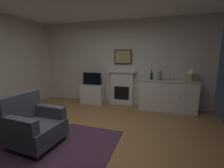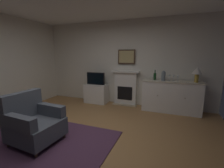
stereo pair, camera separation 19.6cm
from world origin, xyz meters
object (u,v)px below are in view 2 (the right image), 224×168
(wine_glass_center, at_px, (174,76))
(tv_cabinet, at_px, (96,93))
(fireplace_unit, at_px, (126,88))
(framed_picture, at_px, (126,57))
(armchair, at_px, (34,122))
(wine_bottle, at_px, (155,76))
(wine_glass_left, at_px, (169,76))
(tv_set, at_px, (96,79))
(wine_glass_right, at_px, (178,77))
(vase_decorative, at_px, (163,76))
(sideboard_cabinet, at_px, (171,96))
(table_lamp, at_px, (197,72))

(wine_glass_center, bearing_deg, tv_cabinet, -179.72)
(fireplace_unit, height_order, framed_picture, framed_picture)
(fireplace_unit, bearing_deg, armchair, -109.03)
(wine_bottle, bearing_deg, wine_glass_left, 3.99)
(tv_set, bearing_deg, tv_cabinet, 90.00)
(wine_glass_right, relative_size, vase_decorative, 0.59)
(sideboard_cabinet, bearing_deg, tv_cabinet, 179.63)
(fireplace_unit, relative_size, framed_picture, 2.00)
(table_lamp, bearing_deg, framed_picture, 173.54)
(framed_picture, height_order, wine_glass_left, framed_picture)
(vase_decorative, height_order, armchair, vase_decorative)
(table_lamp, height_order, wine_glass_left, table_lamp)
(wine_glass_right, height_order, tv_cabinet, wine_glass_right)
(fireplace_unit, xyz_separation_m, wine_glass_center, (1.41, -0.15, 0.46))
(framed_picture, bearing_deg, sideboard_cabinet, -9.18)
(wine_bottle, xyz_separation_m, vase_decorative, (0.23, -0.04, 0.03))
(wine_glass_left, bearing_deg, framed_picture, 171.13)
(fireplace_unit, distance_m, framed_picture, 0.98)
(wine_bottle, bearing_deg, vase_decorative, -10.40)
(sideboard_cabinet, distance_m, wine_bottle, 0.72)
(fireplace_unit, relative_size, sideboard_cabinet, 0.70)
(tv_set, bearing_deg, armchair, -89.38)
(tv_set, xyz_separation_m, armchair, (0.03, -2.56, -0.44))
(sideboard_cabinet, relative_size, table_lamp, 3.96)
(wine_bottle, relative_size, wine_glass_center, 1.76)
(fireplace_unit, distance_m, armchair, 2.91)
(fireplace_unit, height_order, wine_glass_right, fireplace_unit)
(wine_bottle, height_order, tv_cabinet, wine_bottle)
(fireplace_unit, bearing_deg, table_lamp, -5.15)
(vase_decorative, height_order, tv_set, vase_decorative)
(tv_cabinet, bearing_deg, wine_bottle, -0.68)
(wine_glass_left, height_order, wine_glass_right, same)
(framed_picture, distance_m, table_lamp, 2.01)
(tv_cabinet, bearing_deg, tv_set, -90.00)
(wine_glass_left, relative_size, wine_glass_center, 1.00)
(table_lamp, bearing_deg, tv_cabinet, 179.71)
(fireplace_unit, xyz_separation_m, framed_picture, (0.00, 0.05, 0.98))
(wine_bottle, relative_size, armchair, 0.32)
(sideboard_cabinet, bearing_deg, table_lamp, 0.00)
(tv_cabinet, distance_m, tv_set, 0.51)
(framed_picture, xyz_separation_m, wine_glass_right, (1.52, -0.23, -0.52))
(wine_bottle, distance_m, armchair, 3.22)
(framed_picture, xyz_separation_m, table_lamp, (1.97, -0.22, -0.37))
(sideboard_cabinet, bearing_deg, wine_bottle, -179.11)
(fireplace_unit, distance_m, table_lamp, 2.07)
(framed_picture, distance_m, tv_set, 1.23)
(fireplace_unit, height_order, tv_set, fireplace_unit)
(sideboard_cabinet, xyz_separation_m, tv_set, (-2.35, -0.01, 0.38))
(table_lamp, xyz_separation_m, wine_glass_left, (-0.67, 0.02, -0.16))
(sideboard_cabinet, relative_size, wine_glass_left, 9.59)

